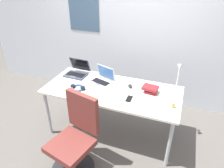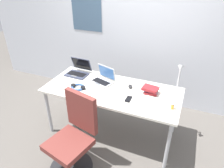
% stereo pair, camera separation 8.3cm
% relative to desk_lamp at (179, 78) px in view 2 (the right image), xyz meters
% --- Properties ---
extents(ground_plane, '(12.00, 12.00, 0.00)m').
position_rel_desk_lamp_xyz_m(ground_plane, '(-0.80, -0.28, -0.94)').
color(ground_plane, '#56514C').
extents(wall_back, '(6.00, 0.13, 2.60)m').
position_rel_desk_lamp_xyz_m(wall_back, '(-0.80, 0.82, 0.36)').
color(wall_back, silver).
rests_on(wall_back, ground_plane).
extents(desk, '(1.80, 0.80, 0.74)m').
position_rel_desk_lamp_xyz_m(desk, '(-0.80, -0.28, -0.25)').
color(desk, silver).
rests_on(desk, ground_plane).
extents(desk_lamp, '(0.12, 0.18, 0.40)m').
position_rel_desk_lamp_xyz_m(desk_lamp, '(0.00, 0.00, 0.00)').
color(desk_lamp, silver).
rests_on(desk_lamp, desk).
extents(laptop_by_keyboard, '(0.36, 0.33, 0.22)m').
position_rel_desk_lamp_xyz_m(laptop_by_keyboard, '(-1.00, -0.14, -0.15)').
color(laptop_by_keyboard, '#B7BABC').
rests_on(laptop_by_keyboard, desk).
extents(laptop_near_lamp, '(0.33, 0.31, 0.23)m').
position_rel_desk_lamp_xyz_m(laptop_near_lamp, '(-1.44, -0.06, -0.15)').
color(laptop_near_lamp, '#33384C').
rests_on(laptop_near_lamp, desk).
extents(computer_mouse, '(0.09, 0.11, 0.03)m').
position_rel_desk_lamp_xyz_m(computer_mouse, '(-0.59, -0.14, -0.18)').
color(computer_mouse, black).
rests_on(computer_mouse, desk).
extents(cell_phone, '(0.06, 0.14, 0.01)m').
position_rel_desk_lamp_xyz_m(cell_phone, '(-0.52, -0.42, -0.19)').
color(cell_phone, black).
rests_on(cell_phone, desk).
extents(headphones, '(0.21, 0.18, 0.04)m').
position_rel_desk_lamp_xyz_m(headphones, '(-1.23, -0.42, -0.18)').
color(headphones, '#335999').
rests_on(headphones, desk).
extents(pill_bottle, '(0.04, 0.04, 0.08)m').
position_rel_desk_lamp_xyz_m(pill_bottle, '(0.00, -0.41, -0.16)').
color(pill_bottle, gold).
rests_on(pill_bottle, desk).
extents(book_stack, '(0.21, 0.17, 0.09)m').
position_rel_desk_lamp_xyz_m(book_stack, '(-0.31, -0.17, -0.15)').
color(book_stack, maroon).
rests_on(book_stack, desk).
extents(office_chair, '(0.53, 0.59, 0.97)m').
position_rel_desk_lamp_xyz_m(office_chair, '(-0.98, -1.00, -0.54)').
color(office_chair, black).
rests_on(office_chair, ground_plane).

